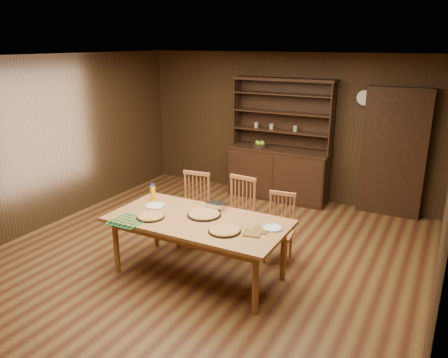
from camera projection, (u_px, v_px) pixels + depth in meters
The scene contains 20 objects.
floor at pixel (201, 260), 5.78m from camera, with size 6.00×6.00×0.00m, color brown.
room_shell at pixel (199, 144), 5.31m from camera, with size 6.00×6.00×6.00m.
china_hutch at pixel (279, 167), 7.92m from camera, with size 1.84×0.52×2.17m.
doorway at pixel (394, 153), 7.05m from camera, with size 1.00×0.18×2.10m, color #301C10.
wall_clock at pixel (364, 98), 7.09m from camera, with size 0.30×0.05×0.30m.
dining_table at pixel (198, 225), 5.22m from camera, with size 2.14×1.07×0.75m.
chair_left at pixel (194, 206), 6.18m from camera, with size 0.47×0.45×1.03m.
chair_center at pixel (239, 212), 5.96m from camera, with size 0.45×0.44×1.03m.
chair_right at pixel (280, 225), 5.71m from camera, with size 0.41×0.39×0.91m.
pizza_left at pixel (151, 216), 5.24m from camera, with size 0.34×0.34×0.04m.
pizza_right at pixel (225, 230), 4.85m from camera, with size 0.37×0.37×0.04m.
pizza_center at pixel (204, 214), 5.30m from camera, with size 0.42×0.42×0.04m.
cooling_rack at pixel (127, 221), 5.12m from camera, with size 0.35×0.35×0.02m, color #0B974B, non-canonical shape.
plate_left at pixel (155, 206), 5.60m from camera, with size 0.26×0.26×0.02m.
plate_right at pixel (272, 228), 4.93m from camera, with size 0.23×0.23×0.02m.
foil_dish at pixel (216, 206), 5.50m from camera, with size 0.22×0.16×0.09m, color white.
juice_bottle at pixel (153, 192), 5.81m from camera, with size 0.07×0.07×0.22m.
pot_holder_a at pixel (252, 233), 4.80m from camera, with size 0.19×0.19×0.01m, color red.
pot_holder_b at pixel (261, 230), 4.89m from camera, with size 0.18×0.18×0.01m, color red.
fruit_bowl at pixel (260, 145), 7.90m from camera, with size 0.27×0.27×0.12m.
Camera 1 is at (2.71, -4.43, 2.77)m, focal length 35.00 mm.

